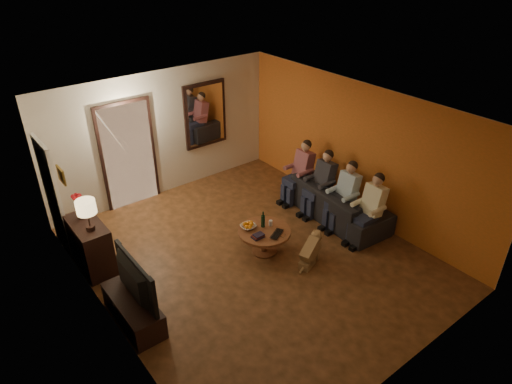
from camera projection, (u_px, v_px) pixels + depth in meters
floor at (253, 257)px, 7.88m from camera, size 5.00×6.00×0.01m
ceiling at (252, 114)px, 6.59m from camera, size 5.00×6.00×0.01m
back_wall at (163, 134)px, 9.29m from camera, size 5.00×0.02×2.60m
front_wall at (413, 295)px, 5.18m from camera, size 5.00×0.02×2.60m
left_wall at (100, 250)px, 5.91m from camera, size 0.02×6.00×2.60m
right_wall at (358, 151)px, 8.57m from camera, size 0.02×6.00×2.60m
orange_accent at (358, 151)px, 8.56m from camera, size 0.01×6.00×2.60m
kitchen_doorway at (128, 156)px, 8.97m from camera, size 1.00×0.06×2.10m
door_trim at (129, 156)px, 8.97m from camera, size 1.12×0.04×2.22m
fridge_glimpse at (141, 159)px, 9.19m from camera, size 0.45×0.03×1.70m
mirror_frame at (205, 115)px, 9.70m from camera, size 1.00×0.05×1.40m
mirror_glass at (206, 115)px, 9.68m from camera, size 0.86×0.02×1.26m
white_door at (53, 197)px, 7.64m from camera, size 0.06×0.85×2.04m
framed_art at (61, 175)px, 6.54m from camera, size 0.03×0.28×0.24m
art_canvas at (62, 175)px, 6.55m from camera, size 0.01×0.22×0.18m
dresser at (91, 245)px, 7.45m from camera, size 0.45×0.96×0.86m
table_lamp at (88, 215)px, 6.95m from camera, size 0.30×0.30×0.54m
flower_vase at (78, 206)px, 7.28m from camera, size 0.14×0.14×0.44m
tv_stand at (133, 310)px, 6.50m from camera, size 0.45×1.20×0.40m
tv at (128, 281)px, 6.24m from camera, size 1.15×0.15×0.66m
sofa at (336, 201)px, 8.86m from camera, size 2.36×1.09×0.67m
person_a at (370, 210)px, 8.06m from camera, size 0.60×0.40×1.20m
person_b at (345, 197)px, 8.47m from camera, size 0.60×0.40×1.20m
person_c at (322, 185)px, 8.88m from camera, size 0.60×0.40×1.20m
person_d at (301, 173)px, 9.30m from camera, size 0.60×0.40×1.20m
dog at (310, 250)px, 7.59m from camera, size 0.61×0.41×0.56m
coffee_table at (264, 241)px, 7.91m from camera, size 0.99×0.99×0.45m
bowl at (248, 227)px, 7.83m from camera, size 0.26×0.26×0.06m
oranges at (248, 223)px, 7.80m from camera, size 0.20×0.20×0.08m
wine_bottle at (263, 219)px, 7.81m from camera, size 0.07×0.07×0.31m
wine_glass at (271, 223)px, 7.90m from camera, size 0.06×0.06×0.10m
book_stack at (258, 236)px, 7.59m from camera, size 0.20×0.15×0.07m
laptop at (279, 235)px, 7.65m from camera, size 0.39×0.34×0.03m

